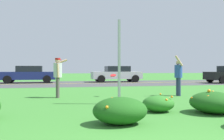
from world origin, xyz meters
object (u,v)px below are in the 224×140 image
(sign_post_near_path, at_px, (119,62))
(person_thrower_red_cap_gray_shirt, at_px, (58,73))
(frisbee_red, at_px, (113,75))
(car_silver_center_left, at_px, (117,74))
(car_navy_center_right, at_px, (29,74))
(person_catcher_blue_shirt, at_px, (178,74))

(sign_post_near_path, bearing_deg, person_thrower_red_cap_gray_shirt, 129.70)
(person_thrower_red_cap_gray_shirt, relative_size, frisbee_red, 6.21)
(sign_post_near_path, relative_size, car_silver_center_left, 0.63)
(sign_post_near_path, xyz_separation_m, frisbee_red, (0.32, 2.34, -0.52))
(sign_post_near_path, height_order, car_navy_center_right, sign_post_near_path)
(frisbee_red, bearing_deg, car_silver_center_left, 75.88)
(person_thrower_red_cap_gray_shirt, distance_m, car_navy_center_right, 12.31)
(car_silver_center_left, relative_size, car_navy_center_right, 1.00)
(person_thrower_red_cap_gray_shirt, bearing_deg, sign_post_near_path, -50.30)
(sign_post_near_path, distance_m, frisbee_red, 2.42)
(sign_post_near_path, relative_size, person_thrower_red_cap_gray_shirt, 1.74)
(person_catcher_blue_shirt, height_order, car_silver_center_left, person_catcher_blue_shirt)
(car_silver_center_left, bearing_deg, sign_post_near_path, -103.11)
(sign_post_near_path, height_order, person_thrower_red_cap_gray_shirt, sign_post_near_path)
(frisbee_red, height_order, car_navy_center_right, car_navy_center_right)
(frisbee_red, xyz_separation_m, car_silver_center_left, (3.06, 12.16, -0.17))
(sign_post_near_path, distance_m, person_catcher_blue_shirt, 3.83)
(frisbee_red, bearing_deg, person_catcher_blue_shirt, -6.04)
(car_silver_center_left, distance_m, car_navy_center_right, 7.71)
(sign_post_near_path, relative_size, frisbee_red, 10.83)
(person_catcher_blue_shirt, relative_size, car_navy_center_right, 0.40)
(person_catcher_blue_shirt, relative_size, frisbee_red, 6.77)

